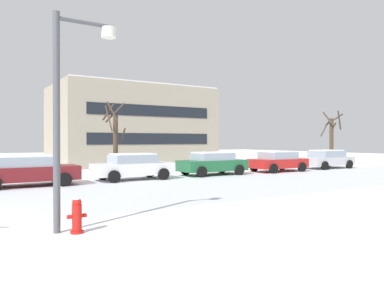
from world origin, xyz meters
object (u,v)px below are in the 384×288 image
(street_lamp, at_px, (69,98))
(parked_car_silver, at_px, (327,159))
(parked_car_red, at_px, (278,161))
(parked_car_white, at_px, (133,166))
(parked_car_maroon, at_px, (27,170))
(parked_car_green, at_px, (212,163))
(fire_hydrant, at_px, (77,215))

(street_lamp, xyz_separation_m, parked_car_silver, (21.91, 9.98, -2.41))
(parked_car_red, bearing_deg, street_lamp, -149.37)
(street_lamp, relative_size, parked_car_white, 1.18)
(parked_car_silver, bearing_deg, parked_car_maroon, -179.99)
(parked_car_maroon, bearing_deg, parked_car_green, 0.63)
(parked_car_maroon, distance_m, parked_car_red, 15.99)
(parked_car_white, height_order, parked_car_silver, parked_car_white)
(parked_car_white, bearing_deg, parked_car_silver, -0.12)
(street_lamp, xyz_separation_m, parked_car_red, (16.58, 9.81, -2.42))
(parked_car_green, relative_size, parked_car_silver, 0.98)
(street_lamp, distance_m, parked_car_red, 19.42)
(parked_car_white, bearing_deg, parked_car_maroon, -179.60)
(parked_car_green, distance_m, parked_car_red, 5.34)
(street_lamp, height_order, parked_car_white, street_lamp)
(fire_hydrant, distance_m, street_lamp, 2.73)
(parked_car_maroon, height_order, parked_car_silver, parked_car_maroon)
(fire_hydrant, xyz_separation_m, parked_car_red, (16.47, 10.09, 0.30))
(parked_car_green, relative_size, parked_car_red, 1.05)
(fire_hydrant, distance_m, parked_car_silver, 24.09)
(fire_hydrant, bearing_deg, parked_car_maroon, 87.33)
(street_lamp, height_order, parked_car_maroon, street_lamp)
(parked_car_maroon, xyz_separation_m, parked_car_red, (15.99, -0.16, -0.02))
(street_lamp, xyz_separation_m, parked_car_white, (5.92, 10.02, -2.41))
(street_lamp, distance_m, parked_car_maroon, 10.28)
(street_lamp, height_order, parked_car_green, street_lamp)
(street_lamp, height_order, parked_car_silver, street_lamp)
(street_lamp, bearing_deg, parked_car_red, 30.63)
(fire_hydrant, height_order, parked_car_green, parked_car_green)
(parked_car_white, relative_size, parked_car_silver, 0.99)
(fire_hydrant, relative_size, parked_car_maroon, 0.19)
(parked_car_white, relative_size, parked_car_red, 1.05)
(fire_hydrant, bearing_deg, parked_car_green, 42.96)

